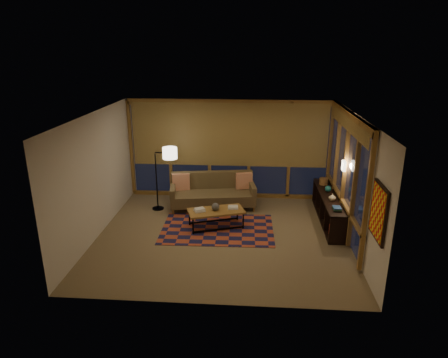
# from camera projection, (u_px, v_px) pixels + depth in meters

# --- Properties ---
(floor) EXTENTS (5.50, 5.00, 0.01)m
(floor) POSITION_uv_depth(u_px,v_px,m) (222.00, 235.00, 8.91)
(floor) COLOR #988560
(floor) RESTS_ON ground
(ceiling) EXTENTS (5.50, 5.00, 0.01)m
(ceiling) POSITION_uv_depth(u_px,v_px,m) (222.00, 115.00, 8.05)
(ceiling) COLOR beige
(ceiling) RESTS_ON walls
(walls) EXTENTS (5.51, 5.01, 2.70)m
(walls) POSITION_uv_depth(u_px,v_px,m) (222.00, 178.00, 8.48)
(walls) COLOR silver
(walls) RESTS_ON floor
(window_wall_back) EXTENTS (5.30, 0.16, 2.60)m
(window_wall_back) POSITION_uv_depth(u_px,v_px,m) (229.00, 150.00, 10.78)
(window_wall_back) COLOR olive
(window_wall_back) RESTS_ON walls
(window_wall_right) EXTENTS (0.16, 3.70, 2.60)m
(window_wall_right) POSITION_uv_depth(u_px,v_px,m) (344.00, 172.00, 8.86)
(window_wall_right) COLOR olive
(window_wall_right) RESTS_ON walls
(wall_art) EXTENTS (0.06, 0.74, 0.94)m
(wall_art) POSITION_uv_depth(u_px,v_px,m) (378.00, 212.00, 6.51)
(wall_art) COLOR red
(wall_art) RESTS_ON walls
(wall_sconce) EXTENTS (0.12, 0.18, 0.22)m
(wall_sconce) POSITION_uv_depth(u_px,v_px,m) (344.00, 166.00, 8.66)
(wall_sconce) COLOR #F0E3C5
(wall_sconce) RESTS_ON walls
(sofa) EXTENTS (2.25, 1.19, 0.88)m
(sofa) POSITION_uv_depth(u_px,v_px,m) (213.00, 192.00, 10.28)
(sofa) COLOR brown
(sofa) RESTS_ON floor
(pillow_left) EXTENTS (0.47, 0.26, 0.45)m
(pillow_left) POSITION_uv_depth(u_px,v_px,m) (181.00, 182.00, 10.37)
(pillow_left) COLOR #DD4618
(pillow_left) RESTS_ON sofa
(pillow_right) EXTENTS (0.44, 0.24, 0.42)m
(pillow_right) POSITION_uv_depth(u_px,v_px,m) (244.00, 181.00, 10.43)
(pillow_right) COLOR #DD4618
(pillow_right) RESTS_ON sofa
(area_rug) EXTENTS (2.59, 1.76, 0.01)m
(area_rug) POSITION_uv_depth(u_px,v_px,m) (217.00, 229.00, 9.22)
(area_rug) COLOR #AE472C
(area_rug) RESTS_ON floor
(coffee_table) EXTENTS (1.39, 0.96, 0.42)m
(coffee_table) POSITION_uv_depth(u_px,v_px,m) (216.00, 219.00, 9.26)
(coffee_table) COLOR olive
(coffee_table) RESTS_ON floor
(book_stack_a) EXTENTS (0.31, 0.29, 0.07)m
(book_stack_a) POSITION_uv_depth(u_px,v_px,m) (200.00, 210.00, 9.11)
(book_stack_a) COLOR silver
(book_stack_a) RESTS_ON coffee_table
(book_stack_b) EXTENTS (0.27, 0.22, 0.05)m
(book_stack_b) POSITION_uv_depth(u_px,v_px,m) (233.00, 207.00, 9.29)
(book_stack_b) COLOR silver
(book_stack_b) RESTS_ON coffee_table
(ceramic_pot) EXTENTS (0.25, 0.25, 0.18)m
(ceramic_pot) POSITION_uv_depth(u_px,v_px,m) (215.00, 207.00, 9.16)
(ceramic_pot) COLOR black
(ceramic_pot) RESTS_ON coffee_table
(floor_lamp) EXTENTS (0.58, 0.40, 1.66)m
(floor_lamp) POSITION_uv_depth(u_px,v_px,m) (156.00, 178.00, 10.10)
(floor_lamp) COLOR black
(floor_lamp) RESTS_ON floor
(bookshelf) EXTENTS (0.40, 2.55, 0.64)m
(bookshelf) POSITION_uv_depth(u_px,v_px,m) (329.00, 208.00, 9.58)
(bookshelf) COLOR black
(bookshelf) RESTS_ON floor
(basket) EXTENTS (0.24, 0.24, 0.16)m
(basket) POSITION_uv_depth(u_px,v_px,m) (324.00, 181.00, 10.22)
(basket) COLOR brown
(basket) RESTS_ON bookshelf
(teal_bowl) EXTENTS (0.16, 0.16, 0.16)m
(teal_bowl) POSITION_uv_depth(u_px,v_px,m) (328.00, 189.00, 9.71)
(teal_bowl) COLOR #196462
(teal_bowl) RESTS_ON bookshelf
(vase) EXTENTS (0.19, 0.19, 0.17)m
(vase) POSITION_uv_depth(u_px,v_px,m) (332.00, 197.00, 9.15)
(vase) COLOR tan
(vase) RESTS_ON bookshelf
(shelf_book_stack) EXTENTS (0.21, 0.28, 0.07)m
(shelf_book_stack) POSITION_uv_depth(u_px,v_px,m) (337.00, 209.00, 8.64)
(shelf_book_stack) COLOR silver
(shelf_book_stack) RESTS_ON bookshelf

